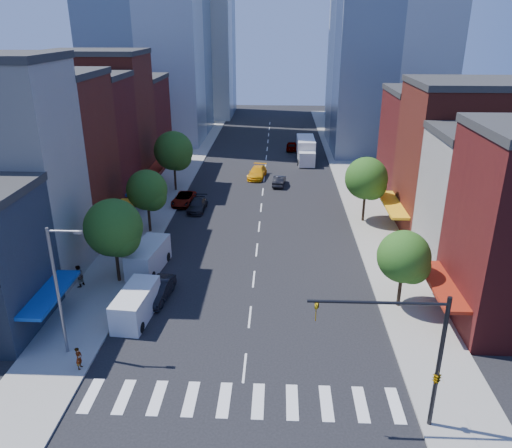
% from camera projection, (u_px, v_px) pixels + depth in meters
% --- Properties ---
extents(ground, '(220.00, 220.00, 0.00)m').
position_uv_depth(ground, '(245.00, 368.00, 32.15)').
color(ground, black).
rests_on(ground, ground).
extents(sidewalk_left, '(5.00, 120.00, 0.15)m').
position_uv_depth(sidewalk_left, '(174.00, 181.00, 69.68)').
color(sidewalk_left, gray).
rests_on(sidewalk_left, ground).
extents(sidewalk_right, '(5.00, 120.00, 0.15)m').
position_uv_depth(sidewalk_right, '(354.00, 184.00, 68.64)').
color(sidewalk_right, gray).
rests_on(sidewalk_right, ground).
extents(crosswalk, '(19.00, 3.00, 0.01)m').
position_uv_depth(crosswalk, '(241.00, 400.00, 29.38)').
color(crosswalk, silver).
rests_on(crosswalk, ground).
extents(bldg_left_2, '(12.00, 9.00, 16.00)m').
position_uv_depth(bldg_left_2, '(45.00, 161.00, 49.01)').
color(bldg_left_2, maroon).
rests_on(bldg_left_2, ground).
extents(bldg_left_3, '(12.00, 8.00, 15.00)m').
position_uv_depth(bldg_left_3, '(78.00, 146.00, 57.06)').
color(bldg_left_3, '#591616').
rests_on(bldg_left_3, ground).
extents(bldg_left_4, '(12.00, 9.00, 17.00)m').
position_uv_depth(bldg_left_4, '(102.00, 124.00, 64.56)').
color(bldg_left_4, maroon).
rests_on(bldg_left_4, ground).
extents(bldg_left_5, '(12.00, 10.00, 13.00)m').
position_uv_depth(bldg_left_5, '(124.00, 125.00, 74.11)').
color(bldg_left_5, '#591616').
rests_on(bldg_left_5, ground).
extents(bldg_right_1, '(12.00, 8.00, 12.00)m').
position_uv_depth(bldg_right_1, '(499.00, 206.00, 42.91)').
color(bldg_right_1, silver).
rests_on(bldg_right_1, ground).
extents(bldg_right_2, '(12.00, 10.00, 15.00)m').
position_uv_depth(bldg_right_2, '(465.00, 162.00, 50.68)').
color(bldg_right_2, maroon).
rests_on(bldg_right_2, ground).
extents(bldg_right_3, '(12.00, 10.00, 13.00)m').
position_uv_depth(bldg_right_3, '(436.00, 149.00, 60.32)').
color(bldg_right_3, '#591616').
rests_on(bldg_right_3, ground).
extents(traffic_signal, '(7.24, 2.24, 8.00)m').
position_uv_depth(traffic_signal, '(428.00, 364.00, 26.01)').
color(traffic_signal, black).
rests_on(traffic_signal, sidewalk_right).
extents(streetlight, '(2.25, 0.25, 9.00)m').
position_uv_depth(streetlight, '(59.00, 284.00, 31.59)').
color(streetlight, slate).
rests_on(streetlight, sidewalk_left).
extents(tree_left_near, '(4.80, 4.80, 7.30)m').
position_uv_depth(tree_left_near, '(115.00, 230.00, 40.91)').
color(tree_left_near, black).
rests_on(tree_left_near, sidewalk_left).
extents(tree_left_mid, '(4.20, 4.20, 6.65)m').
position_uv_depth(tree_left_mid, '(148.00, 192.00, 51.23)').
color(tree_left_mid, black).
rests_on(tree_left_mid, sidewalk_left).
extents(tree_left_far, '(5.00, 5.00, 7.75)m').
position_uv_depth(tree_left_far, '(175.00, 152.00, 63.93)').
color(tree_left_far, black).
rests_on(tree_left_far, sidewalk_left).
extents(tree_right_near, '(4.00, 4.00, 6.20)m').
position_uv_depth(tree_right_near, '(406.00, 259.00, 37.43)').
color(tree_right_near, black).
rests_on(tree_right_near, sidewalk_right).
extents(tree_right_far, '(4.60, 4.60, 7.20)m').
position_uv_depth(tree_right_far, '(368.00, 180.00, 53.84)').
color(tree_right_far, black).
rests_on(tree_right_far, sidewalk_right).
extents(parked_car_front, '(1.55, 3.79, 1.29)m').
position_uv_depth(parked_car_front, '(128.00, 302.00, 38.47)').
color(parked_car_front, '#A6A7AB').
rests_on(parked_car_front, ground).
extents(parked_car_second, '(2.14, 4.80, 1.53)m').
position_uv_depth(parked_car_second, '(158.00, 290.00, 39.91)').
color(parked_car_second, black).
rests_on(parked_car_second, ground).
extents(parked_car_third, '(2.63, 5.10, 1.38)m').
position_uv_depth(parked_car_third, '(184.00, 199.00, 60.85)').
color(parked_car_third, '#999999').
rests_on(parked_car_third, ground).
extents(parked_car_rear, '(2.06, 4.75, 1.36)m').
position_uv_depth(parked_car_rear, '(197.00, 205.00, 58.85)').
color(parked_car_rear, black).
rests_on(parked_car_rear, ground).
extents(cargo_van_near, '(2.60, 5.52, 2.28)m').
position_uv_depth(cargo_van_near, '(135.00, 305.00, 37.12)').
color(cargo_van_near, silver).
rests_on(cargo_van_near, ground).
extents(cargo_van_far, '(2.97, 5.91, 2.41)m').
position_uv_depth(cargo_van_far, '(148.00, 258.00, 44.42)').
color(cargo_van_far, silver).
rests_on(cargo_van_far, ground).
extents(taxi, '(2.91, 5.65, 1.57)m').
position_uv_depth(taxi, '(257.00, 172.00, 71.18)').
color(taxi, '#FFAF0D').
rests_on(taxi, ground).
extents(traffic_car_oncoming, '(1.93, 4.35, 1.39)m').
position_uv_depth(traffic_car_oncoming, '(279.00, 181.00, 67.83)').
color(traffic_car_oncoming, black).
rests_on(traffic_car_oncoming, ground).
extents(traffic_car_far, '(1.97, 4.61, 1.55)m').
position_uv_depth(traffic_car_far, '(292.00, 146.00, 86.52)').
color(traffic_car_far, '#999999').
rests_on(traffic_car_far, ground).
extents(box_truck, '(2.83, 8.89, 3.57)m').
position_uv_depth(box_truck, '(306.00, 151.00, 79.55)').
color(box_truck, silver).
rests_on(box_truck, ground).
extents(pedestrian_near, '(0.38, 0.57, 1.53)m').
position_uv_depth(pedestrian_near, '(79.00, 358.00, 31.63)').
color(pedestrian_near, '#999999').
rests_on(pedestrian_near, sidewalk_left).
extents(pedestrian_far, '(1.01, 1.13, 1.91)m').
position_uv_depth(pedestrian_far, '(78.00, 276.00, 41.43)').
color(pedestrian_far, '#999999').
rests_on(pedestrian_far, sidewalk_left).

